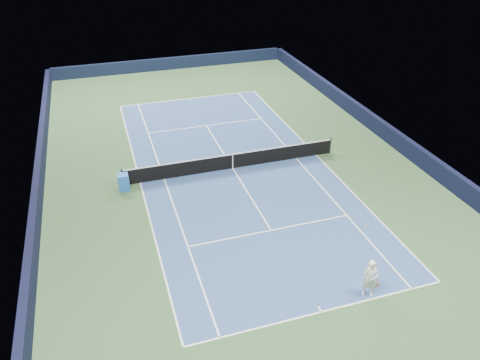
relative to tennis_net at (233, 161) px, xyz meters
name	(u,v)px	position (x,y,z in m)	size (l,w,h in m)	color
ground	(233,168)	(0.00, 0.00, -0.50)	(40.00, 40.00, 0.00)	#2F502B
wall_far	(171,63)	(0.00, 19.82, 0.05)	(22.00, 0.35, 1.10)	black
wall_right	(391,136)	(10.82, 0.00, 0.05)	(0.35, 40.00, 1.10)	black
wall_left	(38,190)	(-10.82, 0.00, 0.05)	(0.35, 40.00, 1.10)	black
court_surface	(233,168)	(0.00, 0.00, -0.50)	(10.97, 23.77, 0.01)	navy
baseline_far	(190,98)	(0.00, 11.88, -0.50)	(10.97, 0.08, 0.00)	white
baseline_near	(322,312)	(0.00, -11.88, -0.50)	(10.97, 0.08, 0.00)	white
sideline_doubles_right	(316,155)	(5.49, 0.00, -0.50)	(0.08, 23.77, 0.00)	white
sideline_doubles_left	(140,183)	(-5.49, 0.00, -0.50)	(0.08, 23.77, 0.00)	white
sideline_singles_right	(296,158)	(4.12, 0.00, -0.50)	(0.08, 23.77, 0.00)	white
sideline_singles_left	(164,179)	(-4.12, 0.00, -0.50)	(0.08, 23.77, 0.00)	white
service_line_far	(206,126)	(0.00, 6.40, -0.50)	(8.23, 0.08, 0.00)	white
service_line_near	(271,230)	(0.00, -6.40, -0.50)	(8.23, 0.08, 0.00)	white
center_service_line	(233,168)	(0.00, 0.00, -0.50)	(0.08, 12.80, 0.00)	white
center_mark_far	(190,99)	(0.00, 11.73, -0.50)	(0.08, 0.30, 0.00)	white
center_mark_near	(320,309)	(0.00, -11.73, -0.50)	(0.08, 0.30, 0.00)	white
tennis_net	(233,161)	(0.00, 0.00, 0.00)	(12.90, 0.10, 1.07)	black
sponsor_cube	(124,182)	(-6.40, -0.44, -0.03)	(0.61, 0.53, 0.95)	blue
tennis_player	(370,279)	(2.20, -11.60, 0.36)	(0.84, 1.34, 2.79)	white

